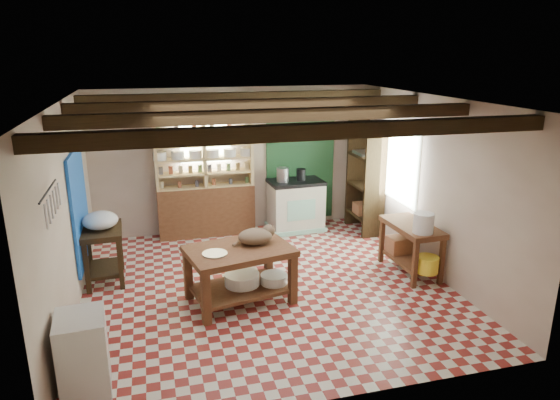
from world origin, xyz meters
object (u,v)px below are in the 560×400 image
object	(u,v)px
right_counter	(410,248)
cat	(255,236)
stove	(296,205)
prep_table	(104,255)
white_cabinet	(83,354)
work_table	(240,275)

from	to	relation	value
right_counter	cat	bearing A→B (deg)	-179.05
stove	prep_table	bearing A→B (deg)	-159.84
stove	right_counter	world-z (taller)	stove
white_cabinet	right_counter	world-z (taller)	white_cabinet
work_table	cat	size ratio (longest dim) A/B	2.89
work_table	stove	bearing A→B (deg)	47.10
white_cabinet	cat	xyz separation A→B (m)	(2.02, 1.53, 0.45)
white_cabinet	cat	bearing A→B (deg)	32.83
work_table	white_cabinet	distance (m)	2.29
prep_table	right_counter	size ratio (longest dim) A/B	0.75
work_table	prep_table	size ratio (longest dim) A/B	1.65
prep_table	cat	size ratio (longest dim) A/B	1.75
white_cabinet	cat	world-z (taller)	cat
work_table	right_counter	bearing A→B (deg)	-6.65
work_table	stove	xyz separation A→B (m)	(1.50, 2.48, 0.10)
stove	cat	xyz separation A→B (m)	(-1.27, -2.38, 0.38)
work_table	right_counter	world-z (taller)	right_counter
white_cabinet	right_counter	distance (m)	4.70
prep_table	white_cabinet	world-z (taller)	white_cabinet
prep_table	white_cabinet	bearing A→B (deg)	-93.04
work_table	prep_table	xyz separation A→B (m)	(-1.77, 1.09, 0.03)
stove	white_cabinet	size ratio (longest dim) A/B	1.19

